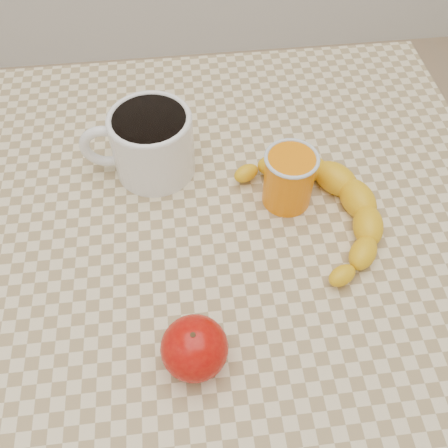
{
  "coord_description": "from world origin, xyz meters",
  "views": [
    {
      "loc": [
        -0.05,
        -0.39,
        1.29
      ],
      "look_at": [
        0.0,
        0.0,
        0.77
      ],
      "focal_mm": 40.0,
      "sensor_mm": 36.0,
      "label": 1
    }
  ],
  "objects": [
    {
      "name": "ground",
      "position": [
        0.0,
        0.0,
        0.0
      ],
      "size": [
        3.0,
        3.0,
        0.0
      ],
      "primitive_type": "plane",
      "color": "tan",
      "rests_on": "ground"
    },
    {
      "name": "banana",
      "position": [
        0.13,
        0.01,
        0.77
      ],
      "size": [
        0.34,
        0.38,
        0.04
      ],
      "primitive_type": null,
      "rotation": [
        0.0,
        0.0,
        0.3
      ],
      "color": "yellow",
      "rests_on": "table"
    },
    {
      "name": "orange_juice_glass",
      "position": [
        0.09,
        0.05,
        0.79
      ],
      "size": [
        0.07,
        0.07,
        0.08
      ],
      "color": "orange",
      "rests_on": "table"
    },
    {
      "name": "coffee_mug",
      "position": [
        -0.09,
        0.13,
        0.8
      ],
      "size": [
        0.16,
        0.12,
        0.1
      ],
      "color": "white",
      "rests_on": "table"
    },
    {
      "name": "table",
      "position": [
        0.0,
        0.0,
        0.66
      ],
      "size": [
        0.8,
        0.8,
        0.75
      ],
      "color": "beige",
      "rests_on": "ground"
    },
    {
      "name": "apple",
      "position": [
        -0.05,
        -0.17,
        0.78
      ],
      "size": [
        0.08,
        0.08,
        0.07
      ],
      "color": "#9A0505",
      "rests_on": "table"
    }
  ]
}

